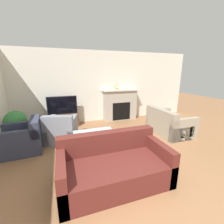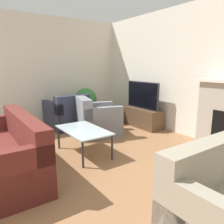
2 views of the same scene
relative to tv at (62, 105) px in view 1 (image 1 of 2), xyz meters
The scene contains 12 objects.
ground_plane 4.30m from the tv, 75.36° to the right, with size 20.00×20.00×0.00m, color #936642.
wall_back 1.25m from the tv, 16.34° to the left, with size 8.56×0.06×2.70m.
fireplace 2.24m from the tv, ahead, with size 1.47×0.42×1.25m.
tv_stand 0.55m from the tv, 90.00° to the left, with size 1.08×0.40×0.45m.
tv is the anchor object (origin of this frame).
couch_sectional 3.40m from the tv, 76.62° to the right, with size 1.87×0.98×0.82m.
couch_loveseat 3.66m from the tv, 28.75° to the right, with size 0.93×1.36×0.82m.
armchair_by_window 1.90m from the tv, 122.04° to the right, with size 0.94×0.88×0.82m.
armchair_accent 1.34m from the tv, 93.72° to the right, with size 0.97×1.02×0.82m.
coffee_table 2.14m from the tv, 70.27° to the right, with size 1.03×0.60×0.43m.
potted_plant 1.55m from the tv, 144.71° to the right, with size 0.59×0.59×0.89m.
mantel_clock 2.18m from the tv, ahead, with size 0.17×0.07×0.20m.
Camera 1 is at (-1.06, -1.37, 1.91)m, focal length 24.00 mm.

